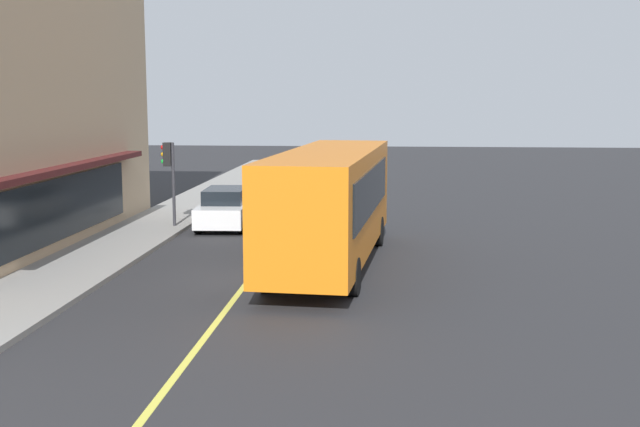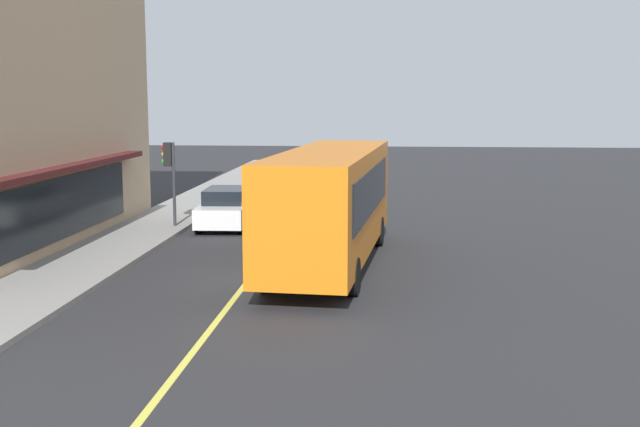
# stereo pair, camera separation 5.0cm
# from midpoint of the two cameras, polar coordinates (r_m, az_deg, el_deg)

# --- Properties ---
(ground) EXTENTS (120.00, 120.00, 0.00)m
(ground) POSITION_cam_midpoint_polar(r_m,az_deg,el_deg) (22.45, -5.06, -4.75)
(ground) COLOR #28282B
(sidewalk) EXTENTS (80.00, 2.89, 0.15)m
(sidewalk) POSITION_cam_midpoint_polar(r_m,az_deg,el_deg) (23.92, -17.64, -4.12)
(sidewalk) COLOR gray
(sidewalk) RESTS_ON ground
(lane_centre_stripe) EXTENTS (36.00, 0.16, 0.01)m
(lane_centre_stripe) POSITION_cam_midpoint_polar(r_m,az_deg,el_deg) (22.45, -5.06, -4.74)
(lane_centre_stripe) COLOR #D8D14C
(lane_centre_stripe) RESTS_ON ground
(bus) EXTENTS (11.29, 3.35, 3.50)m
(bus) POSITION_cam_midpoint_polar(r_m,az_deg,el_deg) (23.89, 0.83, 0.92)
(bus) COLOR orange
(bus) RESTS_ON ground
(traffic_light) EXTENTS (0.30, 0.52, 3.20)m
(traffic_light) POSITION_cam_midpoint_polar(r_m,az_deg,el_deg) (30.93, -10.69, 3.51)
(traffic_light) COLOR #2D2D33
(traffic_light) RESTS_ON sidewalk
(car_white) EXTENTS (4.39, 2.04, 1.52)m
(car_white) POSITION_cam_midpoint_polar(r_m,az_deg,el_deg) (31.37, -6.73, 0.37)
(car_white) COLOR white
(car_white) RESTS_ON ground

